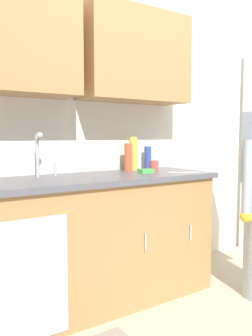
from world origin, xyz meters
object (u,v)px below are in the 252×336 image
object	(u,v)px
bottle_water_short	(128,157)
sink	(51,181)
sponge	(146,171)
bottle_water_tall	(133,154)
bottle_soap	(148,158)
knife_on_counter	(183,172)
cup_by_sink	(154,166)

from	to	relation	value
bottle_water_short	sink	bearing A→B (deg)	-168.29
sponge	bottle_water_tall	bearing A→B (deg)	80.30
bottle_water_short	bottle_soap	bearing A→B (deg)	12.82
bottle_water_tall	bottle_soap	world-z (taller)	bottle_water_tall
sink	bottle_water_short	world-z (taller)	sink
sink	bottle_soap	world-z (taller)	sink
sink	knife_on_counter	size ratio (longest dim) A/B	2.08
bottle_soap	cup_by_sink	world-z (taller)	bottle_soap
bottle_water_tall	knife_on_counter	distance (m)	0.46
bottle_soap	bottle_water_tall	bearing A→B (deg)	-176.71
sink	bottle_soap	distance (m)	0.99
sink	bottle_water_tall	distance (m)	0.84
sink	bottle_water_tall	size ratio (longest dim) A/B	1.79
knife_on_counter	sponge	world-z (taller)	sponge
bottle_water_tall	bottle_water_short	bearing A→B (deg)	-149.60
bottle_soap	sponge	distance (m)	0.33
bottle_water_tall	sponge	size ratio (longest dim) A/B	2.53
sink	cup_by_sink	bearing A→B (deg)	1.05
bottle_soap	cup_by_sink	distance (m)	0.21
sink	cup_by_sink	xyz separation A→B (m)	(0.88, 0.02, 0.06)
bottle_water_tall	cup_by_sink	size ratio (longest dim) A/B	3.19
knife_on_counter	sponge	bearing A→B (deg)	-174.53
cup_by_sink	bottle_water_tall	bearing A→B (deg)	114.64
bottle_water_short	cup_by_sink	bearing A→B (deg)	-40.19
bottle_water_short	cup_by_sink	distance (m)	0.22
bottle_soap	sponge	world-z (taller)	bottle_soap
bottle_water_short	cup_by_sink	xyz separation A→B (m)	(0.16, -0.13, -0.07)
bottle_water_tall	cup_by_sink	distance (m)	0.22
bottle_soap	cup_by_sink	xyz separation A→B (m)	(-0.08, -0.19, -0.05)
bottle_water_tall	knife_on_counter	xyz separation A→B (m)	(0.21, -0.39, -0.14)
sink	sponge	size ratio (longest dim) A/B	4.55
bottle_water_tall	sponge	world-z (taller)	bottle_water_tall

